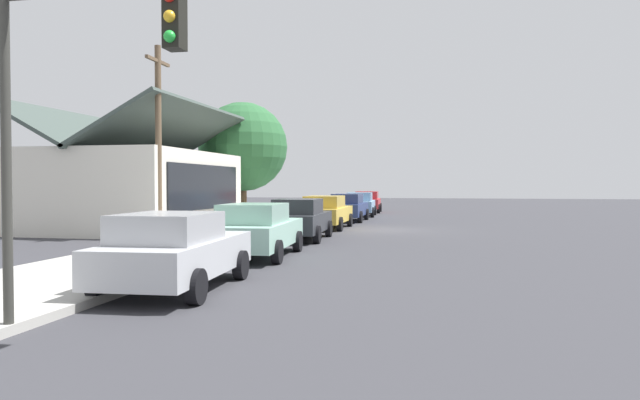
{
  "coord_description": "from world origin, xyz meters",
  "views": [
    {
      "loc": [
        -27.05,
        -2.44,
        2.17
      ],
      "look_at": [
        -0.62,
        3.0,
        1.41
      ],
      "focal_mm": 32.41,
      "sensor_mm": 36.0,
      "label": 1
    }
  ],
  "objects_px": {
    "car_mustard": "(326,212)",
    "car_navy": "(348,207)",
    "car_charcoal": "(300,219)",
    "car_skyblue": "(360,204)",
    "car_seafoam": "(257,230)",
    "traffic_light_main": "(71,88)",
    "utility_pole_wooden": "(158,138)",
    "car_cherry": "(367,202)",
    "shade_tree": "(243,147)",
    "car_silver": "(175,250)",
    "fire_hydrant_red": "(340,208)"
  },
  "relations": [
    {
      "from": "car_seafoam",
      "to": "car_skyblue",
      "type": "distance_m",
      "value": 21.8
    },
    {
      "from": "car_seafoam",
      "to": "car_cherry",
      "type": "relative_size",
      "value": 1.08
    },
    {
      "from": "car_seafoam",
      "to": "fire_hydrant_red",
      "type": "bearing_deg",
      "value": 0.63
    },
    {
      "from": "car_mustard",
      "to": "utility_pole_wooden",
      "type": "xyz_separation_m",
      "value": [
        -6.54,
        5.34,
        3.11
      ]
    },
    {
      "from": "car_cherry",
      "to": "car_seafoam",
      "type": "bearing_deg",
      "value": 177.02
    },
    {
      "from": "car_cherry",
      "to": "utility_pole_wooden",
      "type": "height_order",
      "value": "utility_pole_wooden"
    },
    {
      "from": "car_mustard",
      "to": "car_seafoam",
      "type": "bearing_deg",
      "value": -179.76
    },
    {
      "from": "car_seafoam",
      "to": "car_silver",
      "type": "bearing_deg",
      "value": 177.15
    },
    {
      "from": "car_charcoal",
      "to": "car_cherry",
      "type": "height_order",
      "value": "same"
    },
    {
      "from": "car_charcoal",
      "to": "shade_tree",
      "type": "distance_m",
      "value": 13.07
    },
    {
      "from": "car_charcoal",
      "to": "traffic_light_main",
      "type": "xyz_separation_m",
      "value": [
        -14.45,
        -0.25,
        2.68
      ]
    },
    {
      "from": "car_mustard",
      "to": "car_navy",
      "type": "xyz_separation_m",
      "value": [
        5.68,
        -0.2,
        -0.0
      ]
    },
    {
      "from": "car_seafoam",
      "to": "shade_tree",
      "type": "height_order",
      "value": "shade_tree"
    },
    {
      "from": "shade_tree",
      "to": "fire_hydrant_red",
      "type": "relative_size",
      "value": 9.83
    },
    {
      "from": "car_charcoal",
      "to": "car_mustard",
      "type": "bearing_deg",
      "value": -1.36
    },
    {
      "from": "fire_hydrant_red",
      "to": "utility_pole_wooden",
      "type": "bearing_deg",
      "value": 167.7
    },
    {
      "from": "car_seafoam",
      "to": "shade_tree",
      "type": "distance_m",
      "value": 17.81
    },
    {
      "from": "car_silver",
      "to": "car_navy",
      "type": "height_order",
      "value": "same"
    },
    {
      "from": "car_cherry",
      "to": "car_charcoal",
      "type": "bearing_deg",
      "value": 177.05
    },
    {
      "from": "traffic_light_main",
      "to": "utility_pole_wooden",
      "type": "height_order",
      "value": "utility_pole_wooden"
    },
    {
      "from": "car_silver",
      "to": "car_skyblue",
      "type": "relative_size",
      "value": 1.03
    },
    {
      "from": "utility_pole_wooden",
      "to": "car_mustard",
      "type": "bearing_deg",
      "value": -39.22
    },
    {
      "from": "car_mustard",
      "to": "traffic_light_main",
      "type": "bearing_deg",
      "value": -179.15
    },
    {
      "from": "car_charcoal",
      "to": "car_skyblue",
      "type": "height_order",
      "value": "same"
    },
    {
      "from": "car_charcoal",
      "to": "car_navy",
      "type": "height_order",
      "value": "same"
    },
    {
      "from": "car_skyblue",
      "to": "shade_tree",
      "type": "distance_m",
      "value": 9.03
    },
    {
      "from": "car_charcoal",
      "to": "car_navy",
      "type": "distance_m",
      "value": 11.28
    },
    {
      "from": "car_charcoal",
      "to": "car_cherry",
      "type": "relative_size",
      "value": 1.03
    },
    {
      "from": "utility_pole_wooden",
      "to": "car_seafoam",
      "type": "bearing_deg",
      "value": -129.28
    },
    {
      "from": "fire_hydrant_red",
      "to": "car_navy",
      "type": "bearing_deg",
      "value": -165.91
    },
    {
      "from": "car_charcoal",
      "to": "car_skyblue",
      "type": "bearing_deg",
      "value": -2.53
    },
    {
      "from": "shade_tree",
      "to": "utility_pole_wooden",
      "type": "height_order",
      "value": "utility_pole_wooden"
    },
    {
      "from": "car_silver",
      "to": "fire_hydrant_red",
      "type": "height_order",
      "value": "car_silver"
    },
    {
      "from": "car_mustard",
      "to": "shade_tree",
      "type": "distance_m",
      "value": 8.85
    },
    {
      "from": "car_silver",
      "to": "car_seafoam",
      "type": "distance_m",
      "value": 5.4
    },
    {
      "from": "car_cherry",
      "to": "shade_tree",
      "type": "xyz_separation_m",
      "value": [
        -10.68,
        6.11,
        3.53
      ]
    },
    {
      "from": "shade_tree",
      "to": "fire_hydrant_red",
      "type": "bearing_deg",
      "value": -36.38
    },
    {
      "from": "car_navy",
      "to": "car_skyblue",
      "type": "relative_size",
      "value": 1.04
    },
    {
      "from": "car_navy",
      "to": "car_cherry",
      "type": "bearing_deg",
      "value": 0.81
    },
    {
      "from": "car_mustard",
      "to": "car_navy",
      "type": "relative_size",
      "value": 1.05
    },
    {
      "from": "car_silver",
      "to": "car_mustard",
      "type": "distance_m",
      "value": 16.36
    },
    {
      "from": "car_mustard",
      "to": "car_navy",
      "type": "height_order",
      "value": "same"
    },
    {
      "from": "car_seafoam",
      "to": "traffic_light_main",
      "type": "distance_m",
      "value": 9.48
    },
    {
      "from": "car_navy",
      "to": "car_cherry",
      "type": "height_order",
      "value": "same"
    },
    {
      "from": "car_cherry",
      "to": "car_mustard",
      "type": "bearing_deg",
      "value": 176.84
    },
    {
      "from": "car_seafoam",
      "to": "car_skyblue",
      "type": "xyz_separation_m",
      "value": [
        21.8,
        -0.15,
        -0.0
      ]
    },
    {
      "from": "car_seafoam",
      "to": "shade_tree",
      "type": "xyz_separation_m",
      "value": [
        16.35,
        6.13,
        3.52
      ]
    },
    {
      "from": "shade_tree",
      "to": "traffic_light_main",
      "type": "xyz_separation_m",
      "value": [
        -25.44,
        -6.39,
        -0.85
      ]
    },
    {
      "from": "car_seafoam",
      "to": "car_mustard",
      "type": "distance_m",
      "value": 10.96
    },
    {
      "from": "traffic_light_main",
      "to": "car_skyblue",
      "type": "bearing_deg",
      "value": 0.21
    }
  ]
}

